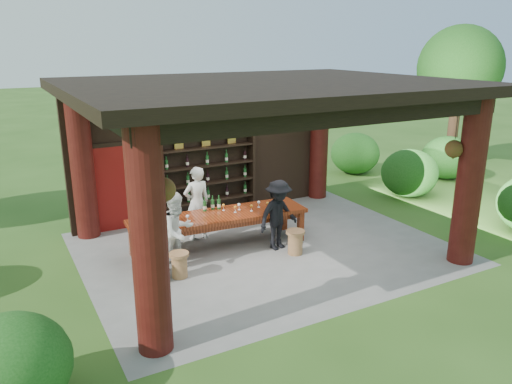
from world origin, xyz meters
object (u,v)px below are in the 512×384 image
stool_far_left (147,271)px  napkin_basket (171,218)px  tasting_table (219,219)px  stool_near_right (295,242)px  guest_woman (178,232)px  host (197,203)px  stool_near_left (179,264)px  wine_shelf (208,175)px  guest_man (278,215)px

stool_far_left → napkin_basket: 1.41m
tasting_table → stool_near_right: tasting_table is taller
guest_woman → stool_far_left: bearing=-177.8°
stool_far_left → guest_woman: (0.72, 0.34, 0.51)m
stool_far_left → host: 2.38m
stool_near_left → stool_far_left: 0.61m
wine_shelf → napkin_basket: wine_shelf is taller
stool_near_left → stool_far_left: (-0.61, -0.01, 0.00)m
host → guest_woman: bearing=51.7°
napkin_basket → wine_shelf: bearing=49.4°
stool_near_left → stool_near_right: stool_near_right is taller
stool_far_left → guest_woman: 0.95m
stool_near_left → stool_near_right: size_ratio=0.96×
guest_woman → napkin_basket: 0.66m
guest_man → guest_woman: bearing=168.2°
host → tasting_table: bearing=103.9°
host → guest_man: host is taller
wine_shelf → napkin_basket: size_ratio=9.49×
wine_shelf → guest_woman: (-1.71, -2.53, -0.32)m
stool_near_left → guest_woman: 0.62m
wine_shelf → stool_near_right: size_ratio=4.84×
host → stool_near_left: bearing=54.8°
wine_shelf → stool_near_left: size_ratio=5.07×
guest_woman → guest_man: (2.20, -0.04, -0.02)m
stool_near_left → napkin_basket: size_ratio=1.87×
wine_shelf → guest_woman: bearing=-124.1°
wine_shelf → guest_man: size_ratio=1.65×
tasting_table → host: (-0.21, 0.69, 0.19)m
stool_near_left → host: 2.00m
tasting_table → stool_near_right: 1.67m
stool_far_left → guest_man: (2.93, 0.31, 0.49)m
guest_woman → wine_shelf: bearing=32.9°
stool_near_left → tasting_table: bearing=37.0°
stool_near_right → host: (-1.45, 1.75, 0.56)m
wine_shelf → tasting_table: size_ratio=0.65×
tasting_table → stool_near_right: bearing=-40.3°
stool_near_left → guest_woman: bearing=71.9°
tasting_table → wine_shelf: bearing=73.2°
napkin_basket → stool_near_right: bearing=-26.0°
stool_near_right → guest_man: size_ratio=0.34×
stool_near_right → stool_far_left: (-3.09, 0.11, -0.01)m
guest_man → napkin_basket: 2.21m
wine_shelf → stool_near_left: 3.49m
tasting_table → guest_man: bearing=-30.4°
stool_near_left → stool_far_left: size_ratio=0.99×
stool_near_right → guest_woman: guest_woman is taller
napkin_basket → host: bearing=38.1°
tasting_table → napkin_basket: (-1.03, 0.05, 0.18)m
stool_near_left → host: (1.02, 1.62, 0.57)m
tasting_table → guest_man: 1.25m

